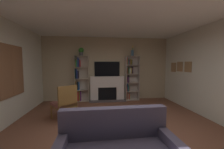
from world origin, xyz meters
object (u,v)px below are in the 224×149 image
at_px(vase_with_flowers, 132,53).
at_px(armchair, 65,102).
at_px(bookshelf_right, 130,78).
at_px(potted_plant, 81,51).
at_px(coffee_table, 111,128).
at_px(bookshelf_left, 80,80).
at_px(fireplace, 107,88).
at_px(tv, 107,69).

distance_m(vase_with_flowers, armchair, 3.58).
xyz_separation_m(bookshelf_right, potted_plant, (-2.17, -0.03, 1.15)).
xyz_separation_m(bookshelf_right, coffee_table, (-1.25, -3.42, -0.63)).
bearing_deg(bookshelf_left, armchair, -95.61).
distance_m(bookshelf_left, potted_plant, 1.23).
relative_size(fireplace, bookshelf_right, 0.81).
distance_m(tv, coffee_table, 3.66).
bearing_deg(coffee_table, armchair, 130.13).
bearing_deg(fireplace, tv, 90.00).
bearing_deg(coffee_table, fireplace, 86.57).
bearing_deg(tv, armchair, -123.57).
height_order(fireplace, bookshelf_left, bookshelf_left).
bearing_deg(potted_plant, coffee_table, -74.96).
distance_m(tv, vase_with_flowers, 1.34).
relative_size(bookshelf_right, vase_with_flowers, 4.37).
distance_m(fireplace, bookshelf_right, 1.14).
bearing_deg(fireplace, armchair, -124.54).
xyz_separation_m(fireplace, bookshelf_left, (-1.20, -0.00, 0.38)).
relative_size(fireplace, potted_plant, 4.68).
height_order(potted_plant, armchair, potted_plant).
height_order(vase_with_flowers, armchair, vase_with_flowers).
bearing_deg(fireplace, potted_plant, -177.72).
distance_m(fireplace, potted_plant, 1.96).
distance_m(fireplace, coffee_table, 3.45).
height_order(fireplace, armchair, fireplace).
xyz_separation_m(bookshelf_left, potted_plant, (0.08, -0.04, 1.22)).
xyz_separation_m(tv, armchair, (-1.39, -2.10, -0.88)).
xyz_separation_m(fireplace, potted_plant, (-1.12, -0.04, 1.61)).
xyz_separation_m(tv, bookshelf_left, (-1.20, -0.08, -0.46)).
distance_m(fireplace, armchair, 2.46).
relative_size(potted_plant, coffee_table, 0.36).
height_order(bookshelf_right, armchair, bookshelf_right).
relative_size(potted_plant, vase_with_flowers, 0.76).
relative_size(fireplace, armchair, 1.56).
height_order(fireplace, potted_plant, potted_plant).
bearing_deg(coffee_table, vase_with_flowers, 68.68).
bearing_deg(armchair, bookshelf_right, 39.46).
xyz_separation_m(fireplace, coffee_table, (-0.21, -3.44, -0.18)).
bearing_deg(bookshelf_right, vase_with_flowers, -23.18).
xyz_separation_m(potted_plant, coffee_table, (0.91, -3.39, -1.79)).
distance_m(tv, bookshelf_left, 1.28).
bearing_deg(fireplace, bookshelf_left, -179.97).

